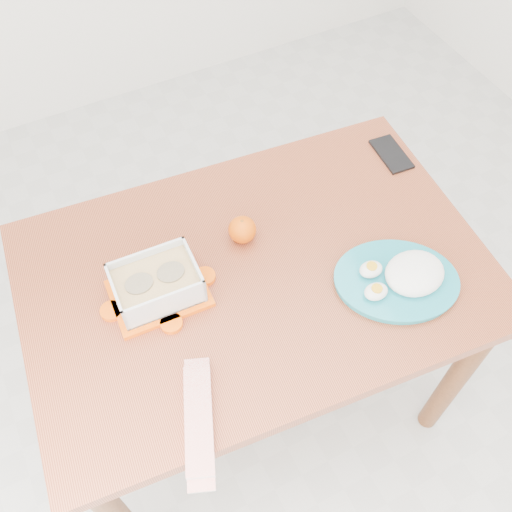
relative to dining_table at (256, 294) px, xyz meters
name	(u,v)px	position (x,y,z in m)	size (l,w,h in m)	color
ground	(285,385)	(0.10, -0.03, -0.64)	(3.50, 3.50, 0.00)	#B7B7B2
dining_table	(256,294)	(0.00, 0.00, 0.00)	(1.17, 0.84, 0.75)	#A24E2D
food_container	(157,284)	(-0.23, 0.04, 0.15)	(0.23, 0.17, 0.09)	#FF5B07
orange_fruit	(242,230)	(0.01, 0.10, 0.14)	(0.07, 0.07, 0.07)	#F04604
rice_plate	(403,277)	(0.29, -0.19, 0.13)	(0.39, 0.39, 0.08)	teal
candy_bar	(199,420)	(-0.27, -0.28, 0.12)	(0.23, 0.06, 0.02)	red
smartphone	(391,154)	(0.51, 0.18, 0.11)	(0.07, 0.14, 0.01)	black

